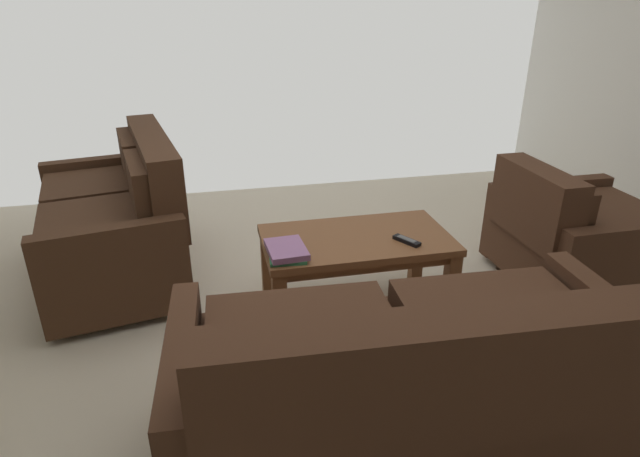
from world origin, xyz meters
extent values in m
cube|color=beige|center=(0.00, 0.00, 0.00)|extent=(5.28, 4.91, 0.01)
cylinder|color=black|center=(-0.86, 0.43, 0.03)|extent=(0.05, 0.05, 0.06)
cylinder|color=black|center=(0.51, 0.36, 0.03)|extent=(0.05, 0.05, 0.06)
cube|color=#472B1C|center=(-0.16, 0.73, 0.26)|extent=(1.57, 0.87, 0.39)
cube|color=#472B1C|center=(-0.54, 0.73, 0.50)|extent=(0.75, 0.74, 0.10)
cube|color=#472B1C|center=(0.22, 0.69, 0.50)|extent=(0.75, 0.74, 0.10)
cube|color=#472B1C|center=(-0.14, 1.07, 0.61)|extent=(1.54, 0.26, 0.42)
cube|color=#472B1C|center=(-0.53, 0.98, 0.61)|extent=(0.70, 0.15, 0.29)
cube|color=#472B1C|center=(0.24, 0.94, 0.61)|extent=(0.70, 0.15, 0.29)
cube|color=#472B1C|center=(-0.97, 0.77, 0.33)|extent=(0.14, 0.80, 0.55)
cube|color=#472B1C|center=(0.66, 0.69, 0.33)|extent=(0.14, 0.80, 0.55)
cylinder|color=black|center=(1.57, -1.47, 0.03)|extent=(0.06, 0.06, 0.06)
cylinder|color=black|center=(1.37, -0.43, 0.03)|extent=(0.06, 0.06, 0.06)
cylinder|color=black|center=(0.93, -1.59, 0.03)|extent=(0.06, 0.06, 0.06)
cylinder|color=black|center=(0.74, -0.55, 0.03)|extent=(0.06, 0.06, 0.06)
cube|color=#422819|center=(1.15, -1.01, 0.26)|extent=(0.97, 1.34, 0.39)
cube|color=#422819|center=(1.23, -1.30, 0.50)|extent=(0.76, 0.68, 0.10)
cube|color=#422819|center=(1.12, -0.70, 0.50)|extent=(0.76, 0.68, 0.10)
cube|color=#422819|center=(0.84, -1.07, 0.65)|extent=(0.40, 1.23, 0.49)
cube|color=#422819|center=(1.00, -1.35, 0.65)|extent=(0.22, 0.56, 0.35)
cube|color=#422819|center=(0.89, -0.75, 0.65)|extent=(0.22, 0.56, 0.35)
cube|color=#422819|center=(1.27, -1.66, 0.33)|extent=(0.77, 0.24, 0.55)
cube|color=#422819|center=(1.03, -0.36, 0.33)|extent=(0.77, 0.24, 0.55)
cube|color=brown|center=(-0.24, -0.26, 0.45)|extent=(1.02, 0.57, 0.04)
cube|color=brown|center=(-0.24, -0.26, 0.40)|extent=(0.94, 0.51, 0.05)
cube|color=brown|center=(-0.71, -0.50, 0.21)|extent=(0.07, 0.07, 0.43)
cube|color=brown|center=(0.22, -0.50, 0.21)|extent=(0.07, 0.07, 0.43)
cube|color=brown|center=(-0.71, -0.03, 0.21)|extent=(0.07, 0.07, 0.43)
cube|color=brown|center=(0.22, -0.03, 0.21)|extent=(0.07, 0.07, 0.43)
cylinder|color=brown|center=(-1.07, 0.69, 0.26)|extent=(0.04, 0.04, 0.52)
cylinder|color=black|center=(-2.07, -0.53, 0.03)|extent=(0.05, 0.05, 0.06)
cylinder|color=black|center=(-1.32, -0.03, 0.03)|extent=(0.05, 0.05, 0.06)
cylinder|color=black|center=(-1.32, -0.52, 0.03)|extent=(0.05, 0.05, 0.06)
cube|color=#472B1C|center=(-1.70, -0.28, 0.23)|extent=(0.88, 0.66, 0.34)
cube|color=#472B1C|center=(-1.72, -0.28, 0.45)|extent=(0.77, 0.61, 0.10)
cube|color=#472B1C|center=(-1.32, -0.28, 0.56)|extent=(0.18, 0.65, 0.42)
cube|color=#472B1C|center=(-1.43, -0.28, 0.56)|extent=(0.12, 0.59, 0.29)
cube|color=#472B1C|center=(-1.70, 0.10, 0.30)|extent=(0.87, 0.11, 0.50)
cube|color=#472B1C|center=(-1.69, -0.65, 0.30)|extent=(0.87, 0.11, 0.50)
cube|color=#337F51|center=(0.16, -0.13, 0.47)|extent=(0.20, 0.25, 0.02)
cube|color=#996699|center=(0.16, -0.13, 0.50)|extent=(0.20, 0.26, 0.03)
cube|color=black|center=(-0.48, -0.14, 0.48)|extent=(0.12, 0.16, 0.02)
cube|color=#59595B|center=(-0.48, -0.14, 0.49)|extent=(0.08, 0.11, 0.00)
camera|label=1|loc=(0.51, 2.20, 1.67)|focal=29.36mm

